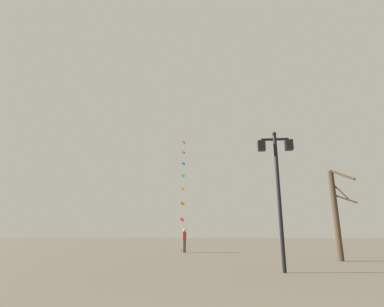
{
  "coord_description": "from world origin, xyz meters",
  "views": [
    {
      "loc": [
        -0.12,
        -2.14,
        1.33
      ],
      "look_at": [
        -1.87,
        16.55,
        6.39
      ],
      "focal_mm": 27.94,
      "sensor_mm": 36.0,
      "label": 1
    }
  ],
  "objects_px": {
    "kite_flyer": "(185,240)",
    "kite_train": "(183,176)",
    "bare_tree": "(336,212)",
    "twin_lantern_lamp_post": "(277,172)"
  },
  "relations": [
    {
      "from": "kite_flyer",
      "to": "bare_tree",
      "type": "distance_m",
      "value": 10.97
    },
    {
      "from": "twin_lantern_lamp_post",
      "to": "kite_train",
      "type": "relative_size",
      "value": 0.4
    },
    {
      "from": "twin_lantern_lamp_post",
      "to": "kite_flyer",
      "type": "xyz_separation_m",
      "value": [
        -4.91,
        11.42,
        -2.71
      ]
    },
    {
      "from": "twin_lantern_lamp_post",
      "to": "kite_train",
      "type": "xyz_separation_m",
      "value": [
        -5.79,
        17.45,
        3.26
      ]
    },
    {
      "from": "kite_train",
      "to": "bare_tree",
      "type": "distance_m",
      "value": 16.37
    },
    {
      "from": "twin_lantern_lamp_post",
      "to": "kite_train",
      "type": "bearing_deg",
      "value": 108.36
    },
    {
      "from": "bare_tree",
      "to": "kite_flyer",
      "type": "bearing_deg",
      "value": 143.49
    },
    {
      "from": "kite_flyer",
      "to": "bare_tree",
      "type": "height_order",
      "value": "bare_tree"
    },
    {
      "from": "kite_flyer",
      "to": "kite_train",
      "type": "bearing_deg",
      "value": 0.38
    },
    {
      "from": "kite_flyer",
      "to": "bare_tree",
      "type": "bearing_deg",
      "value": -134.5
    }
  ]
}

